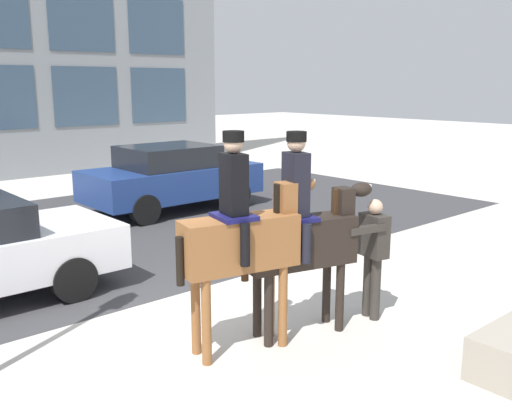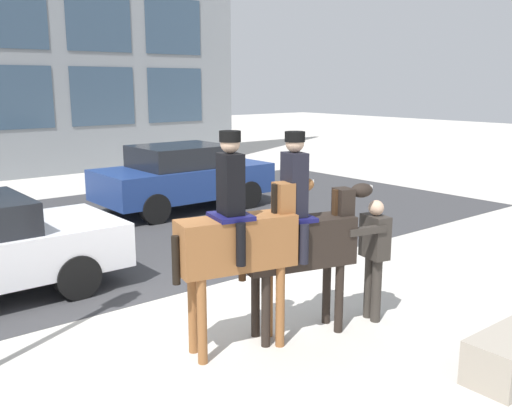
# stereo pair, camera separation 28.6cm
# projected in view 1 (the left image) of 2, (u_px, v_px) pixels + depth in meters

# --- Properties ---
(ground_plane) EXTENTS (80.00, 80.00, 0.00)m
(ground_plane) POSITION_uv_depth(u_px,v_px,m) (198.00, 304.00, 8.17)
(ground_plane) COLOR beige
(road_surface) EXTENTS (20.20, 8.50, 0.01)m
(road_surface) POSITION_uv_depth(u_px,v_px,m) (63.00, 238.00, 11.67)
(road_surface) COLOR #38383A
(road_surface) RESTS_ON ground_plane
(mounted_horse_lead) EXTENTS (1.77, 0.73, 2.59)m
(mounted_horse_lead) POSITION_uv_depth(u_px,v_px,m) (242.00, 237.00, 6.51)
(mounted_horse_lead) COLOR brown
(mounted_horse_lead) RESTS_ON ground_plane
(mounted_horse_companion) EXTENTS (1.79, 0.80, 2.55)m
(mounted_horse_companion) POSITION_uv_depth(u_px,v_px,m) (302.00, 235.00, 6.97)
(mounted_horse_companion) COLOR black
(mounted_horse_companion) RESTS_ON ground_plane
(pedestrian_bystander) EXTENTS (0.89, 0.44, 1.63)m
(pedestrian_bystander) POSITION_uv_depth(u_px,v_px,m) (373.00, 249.00, 7.50)
(pedestrian_bystander) COLOR #332D28
(pedestrian_bystander) RESTS_ON ground_plane
(street_car_far_lane) EXTENTS (4.29, 2.06, 1.62)m
(street_car_far_lane) POSITION_uv_depth(u_px,v_px,m) (171.00, 177.00, 14.09)
(street_car_far_lane) COLOR navy
(street_car_far_lane) RESTS_ON ground_plane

